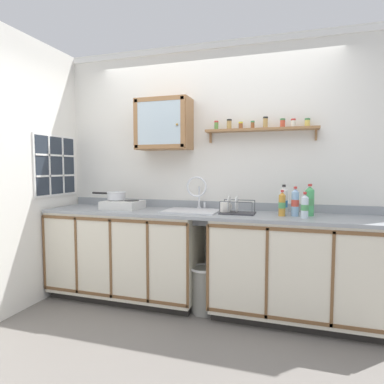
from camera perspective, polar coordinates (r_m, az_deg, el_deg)
floor at (r=3.06m, az=-0.32°, el=-22.70°), size 6.33×6.33×0.00m
back_wall at (r=3.47m, az=3.55°, el=3.59°), size 3.93×0.07×2.67m
side_wall_left at (r=3.46m, az=-29.45°, el=2.89°), size 0.05×3.54×2.67m
lower_cabinet_run at (r=3.60m, az=-11.44°, el=-10.64°), size 1.60×0.61×0.92m
lower_cabinet_run_right at (r=3.18m, az=18.02°, el=-12.77°), size 1.55×0.61×0.92m
countertop at (r=3.18m, az=2.11°, el=-3.83°), size 3.29×0.63×0.03m
backsplash at (r=3.45m, az=3.38°, el=-2.27°), size 3.29×0.02×0.08m
sink at (r=3.26m, az=0.08°, el=-3.36°), size 0.53×0.46×0.45m
hot_plate_stove at (r=3.52m, az=-11.95°, el=-2.18°), size 0.38×0.33×0.09m
saucepan at (r=3.58m, az=-13.12°, el=-0.60°), size 0.39×0.20×0.09m
bottle_water_blue_0 at (r=3.06m, az=17.54°, el=-1.75°), size 0.07×0.07×0.27m
bottle_juice_amber_1 at (r=3.03m, az=15.42°, el=-2.07°), size 0.06×0.06×0.24m
bottle_opaque_white_2 at (r=3.14m, az=15.68°, el=-1.55°), size 0.07×0.07×0.28m
bottle_soda_green_3 at (r=3.12m, az=19.81°, el=-1.50°), size 0.08×0.08×0.29m
bottle_water_clear_4 at (r=2.96m, az=19.04°, el=-2.39°), size 0.06×0.06×0.23m
dish_rack at (r=3.11m, az=7.67°, el=-3.12°), size 0.32×0.22×0.17m
mug at (r=3.14m, az=5.84°, el=-2.74°), size 0.11×0.12×0.10m
wall_cabinet at (r=3.49m, az=-4.94°, el=11.65°), size 0.57×0.30×0.53m
spice_shelf at (r=3.31m, az=11.88°, el=10.82°), size 1.09×0.14×0.23m
window at (r=3.87m, az=-22.70°, el=4.28°), size 0.03×0.64×0.66m
trash_bin at (r=3.26m, az=2.01°, el=-16.52°), size 0.27×0.27×0.44m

